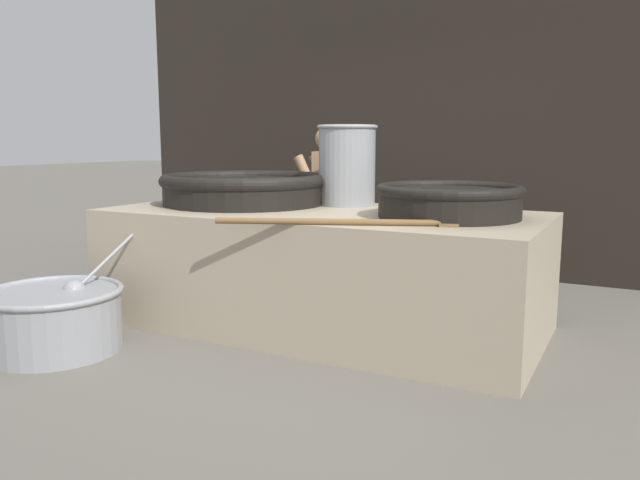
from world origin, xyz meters
name	(u,v)px	position (x,y,z in m)	size (l,w,h in m)	color
ground_plane	(320,324)	(0.00, 0.00, 0.00)	(60.00, 60.00, 0.00)	#666059
back_wall	(427,107)	(0.00, 2.49, 1.75)	(7.29, 0.24, 3.51)	black
hearth_platform	(320,269)	(0.00, 0.00, 0.44)	(3.25, 1.50, 0.88)	tan
giant_wok_near	(244,188)	(-0.80, 0.18, 1.01)	(1.38, 1.38, 0.25)	black
giant_wok_far	(449,200)	(0.97, 0.05, 1.00)	(1.00, 1.00, 0.23)	black
stock_pot	(347,164)	(-0.01, 0.49, 1.21)	(0.49, 0.49, 0.64)	gray
stirring_paddle	(345,222)	(0.50, -0.63, 0.90)	(1.43, 0.64, 0.04)	brown
cook	(325,202)	(-0.53, 1.12, 0.82)	(0.40, 0.59, 1.52)	#9E7551
prep_bowl_vegetables	(54,316)	(-1.30, -1.35, 0.23)	(0.91, 1.17, 0.79)	gray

